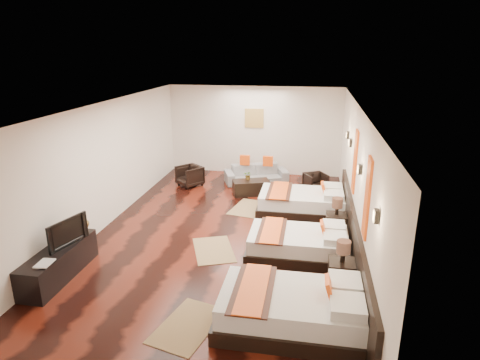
% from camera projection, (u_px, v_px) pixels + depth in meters
% --- Properties ---
extents(floor, '(5.50, 9.50, 0.01)m').
position_uv_depth(floor, '(223.00, 233.00, 9.22)').
color(floor, black).
rests_on(floor, ground).
extents(ceiling, '(5.50, 9.50, 0.01)m').
position_uv_depth(ceiling, '(222.00, 107.00, 8.37)').
color(ceiling, white).
rests_on(ceiling, floor).
extents(back_wall, '(5.50, 0.01, 2.80)m').
position_uv_depth(back_wall, '(254.00, 131.00, 13.25)').
color(back_wall, silver).
rests_on(back_wall, floor).
extents(left_wall, '(0.01, 9.50, 2.80)m').
position_uv_depth(left_wall, '(102.00, 167.00, 9.25)').
color(left_wall, silver).
rests_on(left_wall, floor).
extents(right_wall, '(0.01, 9.50, 2.80)m').
position_uv_depth(right_wall, '(356.00, 180.00, 8.34)').
color(right_wall, silver).
rests_on(right_wall, floor).
extents(headboard_panel, '(0.08, 6.60, 0.90)m').
position_uv_depth(headboard_panel, '(353.00, 240.00, 7.89)').
color(headboard_panel, black).
rests_on(headboard_panel, floor).
extents(bed_near, '(2.20, 1.38, 0.84)m').
position_uv_depth(bed_near, '(294.00, 309.00, 6.09)').
color(bed_near, black).
rests_on(bed_near, floor).
extents(bed_mid, '(1.99, 1.25, 0.76)m').
position_uv_depth(bed_mid, '(299.00, 244.00, 8.16)').
color(bed_mid, black).
rests_on(bed_mid, floor).
extents(bed_far, '(2.15, 1.35, 0.82)m').
position_uv_depth(bed_far, '(303.00, 202.00, 10.29)').
color(bed_far, black).
rests_on(bed_far, floor).
extents(nightstand_a, '(0.44, 0.44, 0.88)m').
position_uv_depth(nightstand_a, '(341.00, 271.00, 7.06)').
color(nightstand_a, black).
rests_on(nightstand_a, floor).
extents(nightstand_b, '(0.44, 0.44, 0.86)m').
position_uv_depth(nightstand_b, '(336.00, 222.00, 9.06)').
color(nightstand_b, black).
rests_on(nightstand_b, floor).
extents(jute_mat_near, '(1.03, 1.35, 0.01)m').
position_uv_depth(jute_mat_near, '(188.00, 325.00, 6.16)').
color(jute_mat_near, olive).
rests_on(jute_mat_near, floor).
extents(jute_mat_mid, '(1.13, 1.39, 0.01)m').
position_uv_depth(jute_mat_mid, '(214.00, 250.00, 8.45)').
color(jute_mat_mid, olive).
rests_on(jute_mat_mid, floor).
extents(jute_mat_far, '(0.98, 1.33, 0.01)m').
position_uv_depth(jute_mat_far, '(249.00, 208.00, 10.66)').
color(jute_mat_far, olive).
rests_on(jute_mat_far, floor).
extents(tv_console, '(0.50, 1.80, 0.55)m').
position_uv_depth(tv_console, '(59.00, 263.00, 7.40)').
color(tv_console, black).
rests_on(tv_console, floor).
extents(tv, '(0.34, 0.87, 0.50)m').
position_uv_depth(tv, '(65.00, 231.00, 7.43)').
color(tv, black).
rests_on(tv, tv_console).
extents(book, '(0.26, 0.34, 0.03)m').
position_uv_depth(book, '(38.00, 263.00, 6.81)').
color(book, black).
rests_on(book, tv_console).
extents(figurine, '(0.30, 0.30, 0.31)m').
position_uv_depth(figurine, '(81.00, 222.00, 8.05)').
color(figurine, brown).
rests_on(figurine, tv_console).
extents(sofa, '(2.01, 1.35, 0.55)m').
position_uv_depth(sofa, '(256.00, 174.00, 12.58)').
color(sofa, gray).
rests_on(sofa, floor).
extents(armchair_left, '(0.92, 0.92, 0.60)m').
position_uv_depth(armchair_left, '(190.00, 176.00, 12.31)').
color(armchair_left, black).
rests_on(armchair_left, floor).
extents(armchair_right, '(0.78, 0.79, 0.53)m').
position_uv_depth(armchair_right, '(316.00, 182.00, 11.84)').
color(armchair_right, black).
rests_on(armchair_right, floor).
extents(coffee_table, '(1.11, 0.81, 0.40)m').
position_uv_depth(coffee_table, '(251.00, 187.00, 11.62)').
color(coffee_table, black).
rests_on(coffee_table, floor).
extents(table_plant, '(0.28, 0.26, 0.25)m').
position_uv_depth(table_plant, '(248.00, 175.00, 11.60)').
color(table_plant, '#245A1E').
rests_on(table_plant, coffee_table).
extents(orange_panel_a, '(0.04, 0.40, 1.30)m').
position_uv_depth(orange_panel_a, '(367.00, 198.00, 6.47)').
color(orange_panel_a, '#D86014').
rests_on(orange_panel_a, right_wall).
extents(orange_panel_b, '(0.04, 0.40, 1.30)m').
position_uv_depth(orange_panel_b, '(355.00, 162.00, 8.54)').
color(orange_panel_b, '#D86014').
rests_on(orange_panel_b, right_wall).
extents(sconce_near, '(0.07, 0.12, 0.18)m').
position_uv_depth(sconce_near, '(376.00, 216.00, 5.40)').
color(sconce_near, black).
rests_on(sconce_near, right_wall).
extents(sconce_mid, '(0.07, 0.12, 0.18)m').
position_uv_depth(sconce_mid, '(360.00, 169.00, 7.46)').
color(sconce_mid, black).
rests_on(sconce_mid, right_wall).
extents(sconce_far, '(0.07, 0.12, 0.18)m').
position_uv_depth(sconce_far, '(350.00, 143.00, 9.53)').
color(sconce_far, black).
rests_on(sconce_far, right_wall).
extents(sconce_lounge, '(0.07, 0.12, 0.18)m').
position_uv_depth(sconce_lounge, '(348.00, 135.00, 10.37)').
color(sconce_lounge, black).
rests_on(sconce_lounge, right_wall).
extents(gold_artwork, '(0.60, 0.04, 0.60)m').
position_uv_depth(gold_artwork, '(254.00, 118.00, 13.11)').
color(gold_artwork, '#AD873F').
rests_on(gold_artwork, back_wall).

